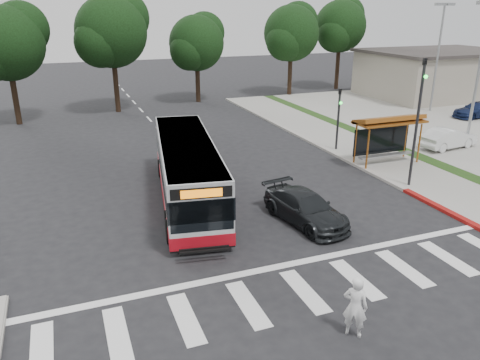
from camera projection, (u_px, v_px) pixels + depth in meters
name	position (u px, v px, depth m)	size (l,w,h in m)	color
ground	(248.00, 228.00, 19.68)	(140.00, 140.00, 0.00)	black
sidewalk_east	(359.00, 150.00, 30.36)	(4.00, 40.00, 0.12)	gray
curb_east	(332.00, 153.00, 29.69)	(0.30, 40.00, 0.15)	#9E9991
curb_east_red	(450.00, 213.00, 20.93)	(0.32, 6.00, 0.15)	maroon
parking_lot	(475.00, 127.00, 36.16)	(18.00, 36.00, 0.10)	gray
commercial_building	(437.00, 75.00, 48.28)	(14.00, 10.00, 4.40)	gray
building_roof_cap	(441.00, 51.00, 47.47)	(14.60, 10.60, 0.30)	#383330
crosswalk_ladder	(304.00, 291.00, 15.30)	(18.00, 2.60, 0.01)	silver
bus_shelter	(388.00, 125.00, 26.97)	(4.20, 1.60, 2.86)	#914E18
traffic_signal_ne_tall	(418.00, 113.00, 22.87)	(0.18, 0.37, 6.50)	black
traffic_signal_ne_short	(339.00, 113.00, 29.49)	(0.18, 0.37, 4.00)	black
lot_light_mid	(440.00, 43.00, 39.72)	(1.90, 0.35, 9.01)	gray
tree_ne_a	(292.00, 32.00, 47.46)	(6.16, 5.74, 9.30)	black
tree_ne_b	(341.00, 25.00, 51.38)	(6.16, 5.74, 10.02)	black
tree_north_a	(112.00, 30.00, 39.47)	(6.60, 6.15, 10.17)	black
tree_north_b	(197.00, 42.00, 44.34)	(5.72, 5.33, 8.43)	black
tree_north_c	(7.00, 42.00, 35.24)	(6.16, 5.74, 9.30)	black
transit_bus	(187.00, 171.00, 22.09)	(2.43, 11.21, 2.90)	silver
pedestrian	(355.00, 307.00, 12.95)	(0.68, 0.45, 1.86)	white
dark_sedan	(305.00, 208.00, 20.01)	(1.86, 4.57, 1.33)	black
parked_car_1	(448.00, 138.00, 30.36)	(1.41, 4.04, 1.33)	silver
parked_car_3	(477.00, 110.00, 38.93)	(1.76, 4.34, 1.26)	#142149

